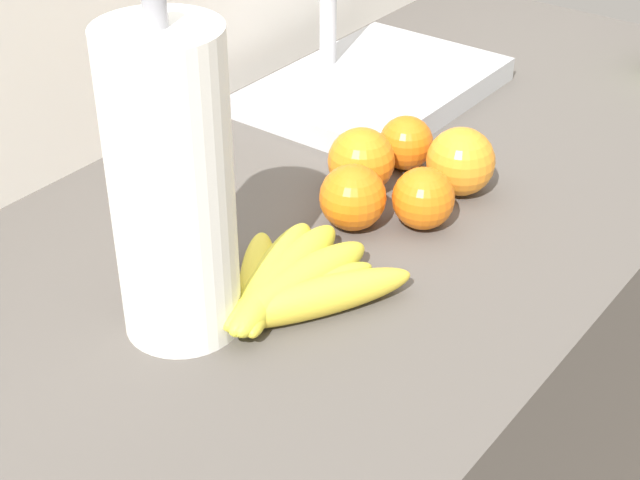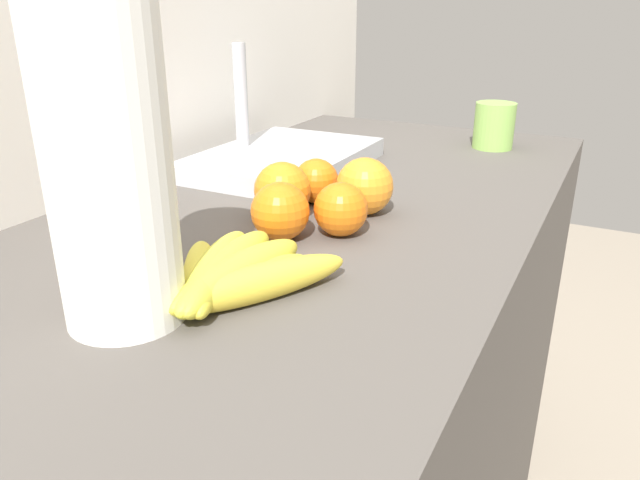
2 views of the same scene
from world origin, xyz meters
The scene contains 9 objects.
wall_back centered at (0.00, 0.34, 0.65)m, with size 2.00×0.06×1.30m, color silver.
banana_bunch centered at (-0.15, -0.06, 0.97)m, with size 0.21×0.20×0.04m.
orange_back_left centered at (0.00, -0.03, 0.98)m, with size 0.07×0.07×0.07m, color orange.
orange_far_right centered at (0.05, -0.09, 0.98)m, with size 0.07×0.07×0.07m, color orange.
orange_center centered at (0.15, 0.00, 0.98)m, with size 0.07×0.07×0.07m, color orange.
orange_right centered at (0.07, 0.01, 0.98)m, with size 0.08×0.08×0.08m, color orange.
orange_front centered at (0.14, -0.08, 0.99)m, with size 0.08×0.08×0.08m, color orange.
paper_towel_roll centered at (-0.24, 0.00, 1.09)m, with size 0.11×0.11×0.33m.
sink_basin centered at (0.30, 0.14, 0.97)m, with size 0.35×0.24×0.21m.
Camera 1 is at (-0.76, -0.55, 1.52)m, focal length 54.93 mm.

